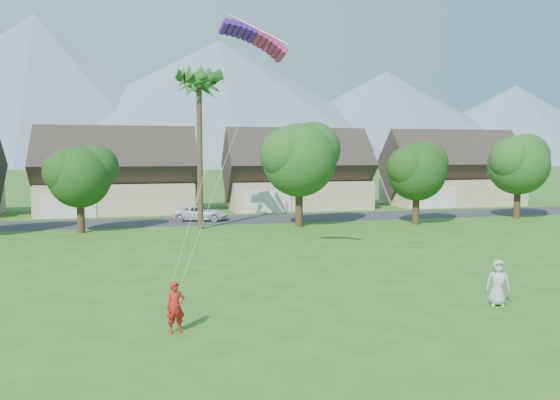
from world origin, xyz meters
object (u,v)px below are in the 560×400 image
object	(u,v)px
kite_flyer	(176,307)
parked_car	(201,213)
watcher	(498,283)
parafoil_kite	(255,36)

from	to	relation	value
kite_flyer	parked_car	distance (m)	30.97
kite_flyer	watcher	distance (m)	12.53
watcher	parked_car	distance (m)	31.63
parked_car	parafoil_kite	distance (m)	25.15
kite_flyer	parafoil_kite	bearing A→B (deg)	51.04
watcher	parafoil_kite	distance (m)	15.53
kite_flyer	parked_car	world-z (taller)	kite_flyer
watcher	parafoil_kite	world-z (taller)	parafoil_kite
kite_flyer	parked_car	xyz separation A→B (m)	(3.76, 30.74, -0.19)
parafoil_kite	watcher	bearing A→B (deg)	-44.09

